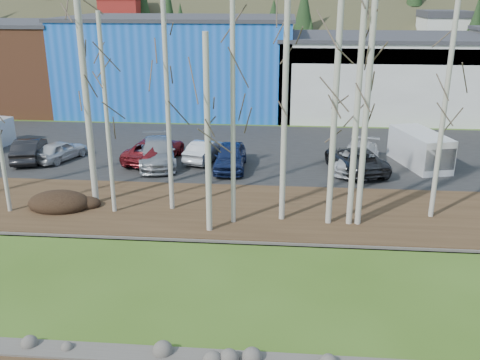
# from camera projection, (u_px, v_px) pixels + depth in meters

# --- Properties ---
(near_bank_rocks) EXTENTS (80.00, 0.80, 0.50)m
(near_bank_rocks) POSITION_uv_depth(u_px,v_px,m) (157.00, 357.00, 15.99)
(near_bank_rocks) COLOR #47423D
(near_bank_rocks) RESTS_ON ground
(river) EXTENTS (80.00, 8.00, 0.90)m
(river) POSITION_uv_depth(u_px,v_px,m) (183.00, 286.00, 19.84)
(river) COLOR #121D31
(river) RESTS_ON ground
(far_bank_rocks) EXTENTS (80.00, 0.80, 0.46)m
(far_bank_rocks) POSITION_uv_depth(u_px,v_px,m) (200.00, 238.00, 23.69)
(far_bank_rocks) COLOR #47423D
(far_bank_rocks) RESTS_ON ground
(far_bank) EXTENTS (80.00, 7.00, 0.15)m
(far_bank) POSITION_uv_depth(u_px,v_px,m) (210.00, 209.00, 26.68)
(far_bank) COLOR #382616
(far_bank) RESTS_ON ground
(parking_lot) EXTENTS (80.00, 14.00, 0.14)m
(parking_lot) POSITION_uv_depth(u_px,v_px,m) (231.00, 151.00, 36.54)
(parking_lot) COLOR black
(parking_lot) RESTS_ON ground
(building_blue) EXTENTS (20.40, 12.24, 8.30)m
(building_blue) POSITION_uv_depth(u_px,v_px,m) (182.00, 63.00, 48.83)
(building_blue) COLOR blue
(building_blue) RESTS_ON ground
(building_white) EXTENTS (18.36, 12.24, 6.80)m
(building_white) POSITION_uv_depth(u_px,v_px,m) (381.00, 74.00, 47.59)
(building_white) COLOR #B8B8B4
(building_white) RESTS_ON ground
(dirt_mound) EXTENTS (3.09, 2.18, 0.60)m
(dirt_mound) POSITION_uv_depth(u_px,v_px,m) (59.00, 202.00, 26.61)
(dirt_mound) COLOR black
(dirt_mound) RESTS_ON far_bank
(birch_2) EXTENTS (0.32, 0.32, 10.16)m
(birch_2) POSITION_uv_depth(u_px,v_px,m) (87.00, 104.00, 25.72)
(birch_2) COLOR beige
(birch_2) RESTS_ON far_bank
(birch_3) EXTENTS (0.20, 0.20, 9.41)m
(birch_3) POSITION_uv_depth(u_px,v_px,m) (107.00, 117.00, 24.71)
(birch_3) COLOR beige
(birch_3) RESTS_ON far_bank
(birch_4) EXTENTS (0.26, 0.26, 8.69)m
(birch_4) POSITION_uv_depth(u_px,v_px,m) (208.00, 137.00, 22.76)
(birch_4) COLOR beige
(birch_4) RESTS_ON far_bank
(birch_5) EXTENTS (0.22, 0.22, 9.99)m
(birch_5) POSITION_uv_depth(u_px,v_px,m) (168.00, 109.00, 24.96)
(birch_5) COLOR beige
(birch_5) RESTS_ON far_bank
(birch_6) EXTENTS (0.22, 0.22, 10.52)m
(birch_6) POSITION_uv_depth(u_px,v_px,m) (233.00, 111.00, 23.31)
(birch_6) COLOR beige
(birch_6) RESTS_ON far_bank
(birch_7) EXTENTS (0.26, 0.26, 9.92)m
(birch_7) POSITION_uv_depth(u_px,v_px,m) (284.00, 116.00, 23.75)
(birch_7) COLOR beige
(birch_7) RESTS_ON far_bank
(birch_8) EXTENTS (0.27, 0.27, 10.44)m
(birch_8) POSITION_uv_depth(u_px,v_px,m) (335.00, 112.00, 23.23)
(birch_8) COLOR beige
(birch_8) RESTS_ON far_bank
(birch_9) EXTENTS (0.23, 0.23, 10.13)m
(birch_9) POSITION_uv_depth(u_px,v_px,m) (444.00, 112.00, 23.98)
(birch_9) COLOR beige
(birch_9) RESTS_ON far_bank
(birch_10) EXTENTS (0.27, 0.27, 10.44)m
(birch_10) POSITION_uv_depth(u_px,v_px,m) (366.00, 113.00, 23.12)
(birch_10) COLOR beige
(birch_10) RESTS_ON far_bank
(birch_11) EXTENTS (0.27, 0.27, 10.44)m
(birch_11) POSITION_uv_depth(u_px,v_px,m) (357.00, 113.00, 23.15)
(birch_11) COLOR beige
(birch_11) RESTS_ON far_bank
(car_0) EXTENTS (2.81, 4.02, 1.27)m
(car_0) POSITION_uv_depth(u_px,v_px,m) (61.00, 150.00, 34.07)
(car_0) COLOR silver
(car_0) RESTS_ON parking_lot
(car_1) EXTENTS (2.57, 4.63, 1.45)m
(car_1) POSITION_uv_depth(u_px,v_px,m) (29.00, 149.00, 33.98)
(car_1) COLOR black
(car_1) RESTS_ON parking_lot
(car_2) EXTENTS (3.52, 5.64, 1.46)m
(car_2) POSITION_uv_depth(u_px,v_px,m) (155.00, 150.00, 33.92)
(car_2) COLOR maroon
(car_2) RESTS_ON parking_lot
(car_3) EXTENTS (3.48, 5.83, 1.58)m
(car_3) POSITION_uv_depth(u_px,v_px,m) (157.00, 152.00, 33.15)
(car_3) COLOR #95979D
(car_3) RESTS_ON parking_lot
(car_4) EXTENTS (1.93, 4.56, 1.54)m
(car_4) POSITION_uv_depth(u_px,v_px,m) (230.00, 157.00, 32.33)
(car_4) COLOR #16234E
(car_4) RESTS_ON parking_lot
(car_5) EXTENTS (2.45, 4.26, 1.33)m
(car_5) POSITION_uv_depth(u_px,v_px,m) (206.00, 150.00, 33.97)
(car_5) COLOR silver
(car_5) RESTS_ON parking_lot
(car_6) EXTENTS (3.85, 5.77, 1.47)m
(car_6) POSITION_uv_depth(u_px,v_px,m) (355.00, 159.00, 31.97)
(car_6) COLOR #262629
(car_6) RESTS_ON parking_lot
(car_7) EXTENTS (3.52, 5.57, 1.50)m
(car_7) POSITION_uv_depth(u_px,v_px,m) (358.00, 157.00, 32.28)
(car_7) COLOR silver
(car_7) RESTS_ON parking_lot
(van_white) EXTENTS (3.20, 5.10, 2.08)m
(van_white) POSITION_uv_depth(u_px,v_px,m) (422.00, 150.00, 32.77)
(van_white) COLOR white
(van_white) RESTS_ON parking_lot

